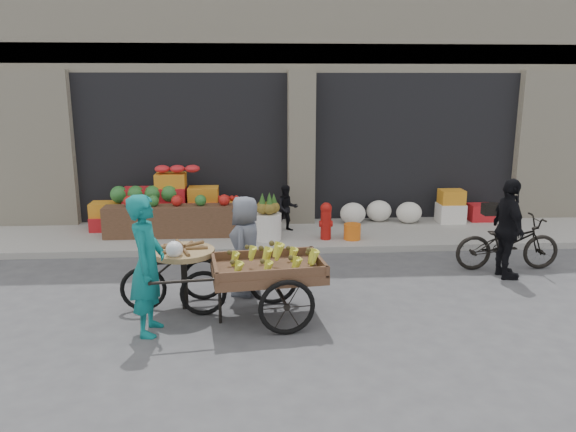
{
  "coord_description": "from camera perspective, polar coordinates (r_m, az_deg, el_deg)",
  "views": [
    {
      "loc": [
        -1.04,
        -6.67,
        3.01
      ],
      "look_at": [
        -0.51,
        1.37,
        1.1
      ],
      "focal_mm": 35.0,
      "sensor_mm": 36.0,
      "label": 1
    }
  ],
  "objects": [
    {
      "name": "ground",
      "position": [
        7.39,
        4.73,
        -10.74
      ],
      "size": [
        80.0,
        80.0,
        0.0
      ],
      "primitive_type": "plane",
      "color": "#424244",
      "rests_on": "ground"
    },
    {
      "name": "sidewalk",
      "position": [
        11.22,
        1.7,
        -1.91
      ],
      "size": [
        18.0,
        2.2,
        0.12
      ],
      "primitive_type": "cube",
      "color": "gray",
      "rests_on": "ground"
    },
    {
      "name": "building",
      "position": [
        14.75,
        0.3,
        14.74
      ],
      "size": [
        14.0,
        6.45,
        7.0
      ],
      "color": "beige",
      "rests_on": "ground"
    },
    {
      "name": "fruit_display",
      "position": [
        11.39,
        -10.95,
        1.25
      ],
      "size": [
        3.1,
        1.12,
        1.24
      ],
      "color": "#B4191E",
      "rests_on": "sidewalk"
    },
    {
      "name": "pineapple_bin",
      "position": [
        10.61,
        -2.07,
        -1.08
      ],
      "size": [
        0.52,
        0.52,
        0.5
      ],
      "primitive_type": "cylinder",
      "color": "silver",
      "rests_on": "sidewalk"
    },
    {
      "name": "fire_hydrant",
      "position": [
        10.62,
        3.87,
        -0.35
      ],
      "size": [
        0.22,
        0.22,
        0.71
      ],
      "color": "#A5140F",
      "rests_on": "sidewalk"
    },
    {
      "name": "orange_bucket",
      "position": [
        10.7,
        6.54,
        -1.58
      ],
      "size": [
        0.32,
        0.32,
        0.3
      ],
      "primitive_type": "cylinder",
      "color": "orange",
      "rests_on": "sidewalk"
    },
    {
      "name": "right_bay_goods",
      "position": [
        12.22,
        13.73,
        0.66
      ],
      "size": [
        3.35,
        0.6,
        0.7
      ],
      "color": "silver",
      "rests_on": "sidewalk"
    },
    {
      "name": "seated_person",
      "position": [
        11.16,
        -0.12,
        0.79
      ],
      "size": [
        0.51,
        0.43,
        0.93
      ],
      "primitive_type": "imported",
      "rotation": [
        0.0,
        0.0,
        0.17
      ],
      "color": "black",
      "rests_on": "sidewalk"
    },
    {
      "name": "banana_cart",
      "position": [
        7.21,
        -2.5,
        -5.13
      ],
      "size": [
        2.5,
        1.26,
        1.0
      ],
      "rotation": [
        0.0,
        0.0,
        0.13
      ],
      "color": "brown",
      "rests_on": "ground"
    },
    {
      "name": "vendor_woman",
      "position": [
        7.01,
        -14.11,
        -4.86
      ],
      "size": [
        0.46,
        0.66,
        1.74
      ],
      "primitive_type": "imported",
      "rotation": [
        0.0,
        0.0,
        1.5
      ],
      "color": "#0E6C6B",
      "rests_on": "ground"
    },
    {
      "name": "tricycle_cart",
      "position": [
        7.74,
        -10.58,
        -5.31
      ],
      "size": [
        1.44,
        0.91,
        0.95
      ],
      "rotation": [
        0.0,
        0.0,
        0.08
      ],
      "color": "#9E7F51",
      "rests_on": "ground"
    },
    {
      "name": "vendor_grey",
      "position": [
        8.13,
        -4.35,
        -3.02
      ],
      "size": [
        0.62,
        0.8,
        1.45
      ],
      "primitive_type": "imported",
      "rotation": [
        0.0,
        0.0,
        -1.81
      ],
      "color": "slate",
      "rests_on": "ground"
    },
    {
      "name": "bicycle",
      "position": [
        9.92,
        21.39,
        -2.55
      ],
      "size": [
        1.72,
        0.62,
        0.9
      ],
      "primitive_type": "imported",
      "rotation": [
        0.0,
        0.0,
        1.56
      ],
      "color": "black",
      "rests_on": "ground"
    },
    {
      "name": "cyclist",
      "position": [
        9.4,
        21.48,
        -1.23
      ],
      "size": [
        0.4,
        0.94,
        1.59
      ],
      "primitive_type": "imported",
      "rotation": [
        0.0,
        0.0,
        1.56
      ],
      "color": "black",
      "rests_on": "ground"
    }
  ]
}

